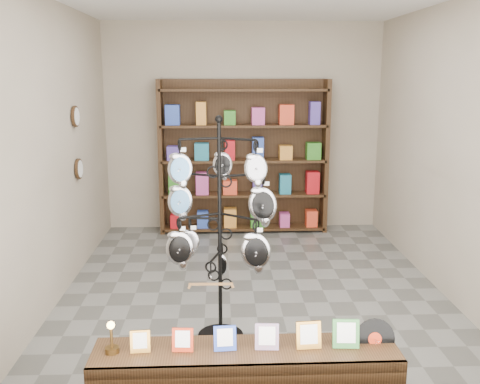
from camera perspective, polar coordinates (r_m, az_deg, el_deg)
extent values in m
plane|color=slate|center=(5.81, 1.40, -10.53)|extent=(5.00, 5.00, 0.00)
plane|color=#B0A38E|center=(7.88, 0.33, 6.89)|extent=(4.00, 0.00, 4.00)
plane|color=#B0A38E|center=(2.96, 4.56, -2.66)|extent=(4.00, 0.00, 4.00)
plane|color=#B0A38E|center=(5.64, -19.30, 3.94)|extent=(0.00, 5.00, 5.00)
plane|color=#B0A38E|center=(5.88, 21.40, 4.10)|extent=(0.00, 5.00, 5.00)
cylinder|color=black|center=(4.88, -2.08, -15.04)|extent=(0.44, 0.44, 0.03)
cylinder|color=black|center=(4.53, -2.17, -4.50)|extent=(0.04, 0.04, 1.90)
sphere|color=black|center=(4.34, -2.27, 7.78)|extent=(0.06, 0.06, 0.06)
ellipsoid|color=silver|center=(4.83, -1.89, -7.81)|extent=(0.10, 0.04, 0.20)
cube|color=#A97546|center=(4.40, -3.12, -9.78)|extent=(0.36, 0.02, 0.04)
cube|color=black|center=(3.79, 0.63, -19.71)|extent=(2.02, 0.43, 0.50)
cube|color=gold|center=(3.66, -10.59, -15.40)|extent=(0.13, 0.05, 0.15)
cube|color=#B6270E|center=(3.63, -6.13, -15.41)|extent=(0.14, 0.05, 0.16)
cube|color=#263FA5|center=(3.62, -1.62, -15.33)|extent=(0.15, 0.05, 0.17)
cube|color=#E54C33|center=(3.64, 2.89, -15.16)|extent=(0.16, 0.06, 0.17)
cube|color=gold|center=(3.67, 7.32, -14.90)|extent=(0.17, 0.06, 0.18)
cube|color=#337233|center=(3.72, 11.22, -14.60)|extent=(0.18, 0.06, 0.19)
cylinder|color=black|center=(3.84, 14.18, -14.94)|extent=(0.28, 0.07, 0.27)
cylinder|color=#B6270E|center=(3.84, 14.20, -14.96)|extent=(0.09, 0.03, 0.09)
cylinder|color=#4A3315|center=(3.72, -13.48, -16.06)|extent=(0.09, 0.09, 0.04)
cylinder|color=#4A3315|center=(3.68, -13.55, -14.92)|extent=(0.02, 0.02, 0.13)
sphere|color=#FFBF59|center=(3.64, -13.62, -13.64)|extent=(0.05, 0.05, 0.05)
cube|color=black|center=(7.87, 0.34, 3.94)|extent=(2.40, 0.04, 2.20)
cube|color=black|center=(7.75, -8.37, 3.68)|extent=(0.06, 0.36, 2.20)
cube|color=black|center=(7.85, 9.05, 3.77)|extent=(0.06, 0.36, 2.20)
cube|color=black|center=(7.94, 0.38, -3.75)|extent=(2.36, 0.36, 0.04)
cube|color=black|center=(7.81, 0.39, -0.22)|extent=(2.36, 0.36, 0.03)
cube|color=black|center=(7.72, 0.39, 3.40)|extent=(2.36, 0.36, 0.04)
cube|color=black|center=(7.65, 0.40, 7.10)|extent=(2.36, 0.36, 0.04)
cube|color=black|center=(7.62, 0.41, 10.84)|extent=(2.36, 0.36, 0.04)
cylinder|color=black|center=(6.36, -17.15, 7.71)|extent=(0.03, 0.24, 0.24)
cylinder|color=black|center=(6.43, -16.81, 2.38)|extent=(0.03, 0.24, 0.24)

